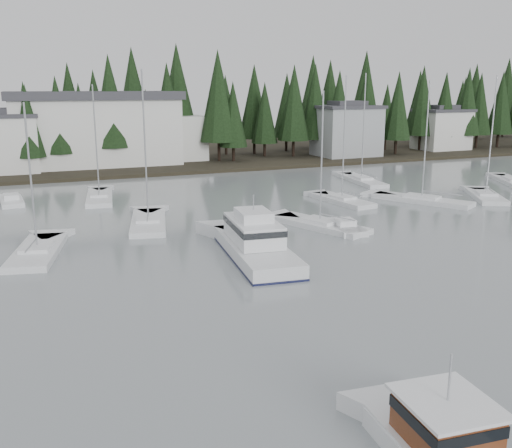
{
  "coord_description": "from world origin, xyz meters",
  "views": [
    {
      "loc": [
        -15.73,
        -6.98,
        12.09
      ],
      "look_at": [
        -0.62,
        29.69,
        2.5
      ],
      "focal_mm": 40.0,
      "sensor_mm": 36.0,
      "label": 1
    }
  ],
  "objects_px": {
    "sailboat_2": "(361,181)",
    "sailboat_12": "(422,202)",
    "sailboat_4": "(320,227)",
    "house_east_b": "(442,128)",
    "sailboat_3": "(149,224)",
    "house_east_a": "(346,130)",
    "sailboat_10": "(486,198)",
    "house_west": "(2,142)",
    "sailboat_1": "(512,183)",
    "sailboat_8": "(100,199)",
    "sailboat_0": "(342,202)",
    "runabout_1": "(345,229)",
    "sailboat_9": "(38,254)",
    "cabin_cruiser_center": "(255,246)",
    "harbor_inn": "(110,129)",
    "runabout_3": "(12,202)"
  },
  "relations": [
    {
      "from": "sailboat_2",
      "to": "sailboat_12",
      "type": "bearing_deg",
      "value": -177.26
    },
    {
      "from": "sailboat_4",
      "to": "house_east_b",
      "type": "bearing_deg",
      "value": -69.66
    },
    {
      "from": "house_east_b",
      "to": "sailboat_3",
      "type": "distance_m",
      "value": 74.01
    },
    {
      "from": "house_east_a",
      "to": "sailboat_10",
      "type": "distance_m",
      "value": 37.86
    },
    {
      "from": "sailboat_4",
      "to": "sailboat_10",
      "type": "bearing_deg",
      "value": -99.56
    },
    {
      "from": "house_east_a",
      "to": "sailboat_2",
      "type": "relative_size",
      "value": 0.74
    },
    {
      "from": "house_west",
      "to": "sailboat_1",
      "type": "xyz_separation_m",
      "value": [
        60.02,
        -31.9,
        -4.59
      ]
    },
    {
      "from": "sailboat_8",
      "to": "sailboat_0",
      "type": "bearing_deg",
      "value": -107.74
    },
    {
      "from": "sailboat_2",
      "to": "runabout_1",
      "type": "height_order",
      "value": "sailboat_2"
    },
    {
      "from": "sailboat_4",
      "to": "sailboat_8",
      "type": "xyz_separation_m",
      "value": [
        -16.25,
        20.52,
        0.0
      ]
    },
    {
      "from": "sailboat_2",
      "to": "sailboat_12",
      "type": "xyz_separation_m",
      "value": [
        -1.28,
        -13.87,
        -0.01
      ]
    },
    {
      "from": "sailboat_1",
      "to": "sailboat_9",
      "type": "xyz_separation_m",
      "value": [
        -57.29,
        -10.64,
        -0.01
      ]
    },
    {
      "from": "house_east_b",
      "to": "sailboat_10",
      "type": "height_order",
      "value": "sailboat_10"
    },
    {
      "from": "sailboat_10",
      "to": "house_east_b",
      "type": "bearing_deg",
      "value": -4.23
    },
    {
      "from": "house_east_a",
      "to": "cabin_cruiser_center",
      "type": "relative_size",
      "value": 0.85
    },
    {
      "from": "sailboat_0",
      "to": "sailboat_9",
      "type": "bearing_deg",
      "value": 98.44
    },
    {
      "from": "cabin_cruiser_center",
      "to": "sailboat_10",
      "type": "bearing_deg",
      "value": -64.75
    },
    {
      "from": "house_west",
      "to": "sailboat_10",
      "type": "distance_m",
      "value": 62.74
    },
    {
      "from": "sailboat_4",
      "to": "sailboat_9",
      "type": "relative_size",
      "value": 1.06
    },
    {
      "from": "sailboat_3",
      "to": "sailboat_10",
      "type": "xyz_separation_m",
      "value": [
        37.24,
        -1.9,
        0.01
      ]
    },
    {
      "from": "sailboat_8",
      "to": "harbor_inn",
      "type": "bearing_deg",
      "value": -3.11
    },
    {
      "from": "sailboat_1",
      "to": "sailboat_10",
      "type": "relative_size",
      "value": 0.94
    },
    {
      "from": "cabin_cruiser_center",
      "to": "sailboat_2",
      "type": "height_order",
      "value": "sailboat_2"
    },
    {
      "from": "sailboat_2",
      "to": "sailboat_12",
      "type": "distance_m",
      "value": 13.93
    },
    {
      "from": "house_east_a",
      "to": "sailboat_12",
      "type": "relative_size",
      "value": 0.8
    },
    {
      "from": "house_west",
      "to": "sailboat_0",
      "type": "bearing_deg",
      "value": -45.51
    },
    {
      "from": "sailboat_0",
      "to": "house_east_b",
      "type": "bearing_deg",
      "value": -57.09
    },
    {
      "from": "sailboat_8",
      "to": "house_east_b",
      "type": "bearing_deg",
      "value": -62.09
    },
    {
      "from": "sailboat_1",
      "to": "sailboat_9",
      "type": "relative_size",
      "value": 1.12
    },
    {
      "from": "sailboat_9",
      "to": "runabout_1",
      "type": "xyz_separation_m",
      "value": [
        24.75,
        -2.35,
        0.08
      ]
    },
    {
      "from": "sailboat_10",
      "to": "sailboat_12",
      "type": "relative_size",
      "value": 1.04
    },
    {
      "from": "sailboat_4",
      "to": "sailboat_12",
      "type": "relative_size",
      "value": 0.93
    },
    {
      "from": "house_east_b",
      "to": "sailboat_3",
      "type": "relative_size",
      "value": 0.68
    },
    {
      "from": "cabin_cruiser_center",
      "to": "sailboat_12",
      "type": "xyz_separation_m",
      "value": [
        24.15,
        11.71,
        -0.72
      ]
    },
    {
      "from": "sailboat_10",
      "to": "sailboat_12",
      "type": "height_order",
      "value": "sailboat_10"
    },
    {
      "from": "house_east_b",
      "to": "sailboat_8",
      "type": "relative_size",
      "value": 0.74
    },
    {
      "from": "sailboat_9",
      "to": "sailboat_12",
      "type": "distance_m",
      "value": 39.18
    },
    {
      "from": "harbor_inn",
      "to": "cabin_cruiser_center",
      "type": "xyz_separation_m",
      "value": [
        2.38,
        -52.36,
        -5.0
      ]
    },
    {
      "from": "house_east_a",
      "to": "cabin_cruiser_center",
      "type": "bearing_deg",
      "value": -127.3
    },
    {
      "from": "sailboat_0",
      "to": "sailboat_3",
      "type": "bearing_deg",
      "value": 89.18
    },
    {
      "from": "sailboat_8",
      "to": "sailboat_9",
      "type": "bearing_deg",
      "value": 168.88
    },
    {
      "from": "sailboat_0",
      "to": "sailboat_3",
      "type": "distance_m",
      "value": 21.41
    },
    {
      "from": "house_east_a",
      "to": "sailboat_0",
      "type": "height_order",
      "value": "sailboat_0"
    },
    {
      "from": "cabin_cruiser_center",
      "to": "sailboat_10",
      "type": "distance_m",
      "value": 33.84
    },
    {
      "from": "runabout_1",
      "to": "runabout_3",
      "type": "bearing_deg",
      "value": 57.69
    },
    {
      "from": "house_east_a",
      "to": "runabout_3",
      "type": "relative_size",
      "value": 1.76
    },
    {
      "from": "house_east_b",
      "to": "sailboat_1",
      "type": "xyz_separation_m",
      "value": [
        -15.98,
        -32.9,
        -4.34
      ]
    },
    {
      "from": "sailboat_0",
      "to": "sailboat_12",
      "type": "bearing_deg",
      "value": -118.18
    },
    {
      "from": "sailboat_8",
      "to": "house_east_a",
      "type": "bearing_deg",
      "value": -55.68
    },
    {
      "from": "cabin_cruiser_center",
      "to": "sailboat_2",
      "type": "xyz_separation_m",
      "value": [
        25.43,
        25.57,
        -0.71
      ]
    }
  ]
}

